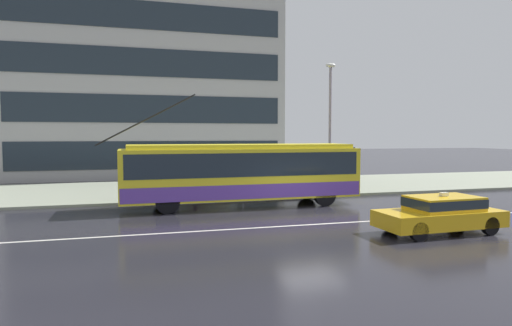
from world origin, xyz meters
The scene contains 10 objects.
ground_plane centered at (0.00, 0.00, 0.00)m, with size 160.00×160.00×0.00m, color #232229.
sidewalk_slab centered at (0.00, 10.32, 0.07)m, with size 80.00×10.00×0.14m, color gray.
lane_centre_line centered at (0.00, -1.20, 0.00)m, with size 72.00×0.14×0.01m, color silver.
trolleybus centered at (-1.94, 3.72, 1.61)m, with size 12.08×2.66×5.19m.
taxi_oncoming_near centered at (3.27, -3.66, 0.70)m, with size 4.39×1.89×1.39m.
bus_shelter centered at (-2.89, 7.69, 2.05)m, with size 3.72×1.87×2.51m.
pedestrian_at_shelter centered at (-3.66, 7.75, 1.66)m, with size 1.08×1.08×1.91m.
pedestrian_approaching_curb centered at (-4.65, 7.56, 1.13)m, with size 0.43×0.43×1.68m.
street_lamp centered at (3.85, 6.46, 4.38)m, with size 0.60×0.32×7.24m.
office_tower_corner_left centered at (-5.63, 24.76, 13.94)m, with size 21.48×15.21×27.86m.
Camera 1 is at (-6.82, -16.23, 3.35)m, focal length 30.63 mm.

